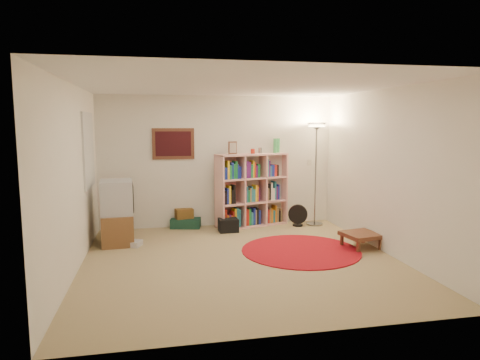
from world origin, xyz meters
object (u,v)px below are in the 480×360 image
at_px(tv_stand, 117,213).
at_px(suitcase, 186,223).
at_px(bookshelf, 251,191).
at_px(side_table, 361,235).
at_px(floor_fan, 298,215).
at_px(floor_lamp, 316,140).

height_order(tv_stand, suitcase, tv_stand).
bearing_deg(bookshelf, suitcase, 159.21).
bearing_deg(side_table, floor_fan, 107.94).
height_order(suitcase, side_table, side_table).
relative_size(floor_fan, suitcase, 0.69).
xyz_separation_m(floor_fan, suitcase, (-2.13, 0.33, -0.12)).
distance_m(floor_lamp, suitcase, 2.96).
distance_m(floor_fan, suitcase, 2.16).
distance_m(tv_stand, suitcase, 1.53).
xyz_separation_m(floor_lamp, side_table, (0.15, -1.64, -1.45)).
bearing_deg(side_table, tv_stand, 164.84).
height_order(floor_fan, suitcase, floor_fan).
relative_size(floor_lamp, tv_stand, 1.90).
xyz_separation_m(floor_lamp, suitcase, (-2.50, 0.28, -1.56)).
bearing_deg(side_table, bookshelf, 127.60).
distance_m(floor_lamp, floor_fan, 1.49).
height_order(bookshelf, floor_lamp, floor_lamp).
bearing_deg(side_table, floor_lamp, 95.19).
bearing_deg(floor_fan, suitcase, -168.79).
xyz_separation_m(tv_stand, suitcase, (1.18, 0.89, -0.42)).
relative_size(bookshelf, suitcase, 2.73).
height_order(tv_stand, side_table, tv_stand).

